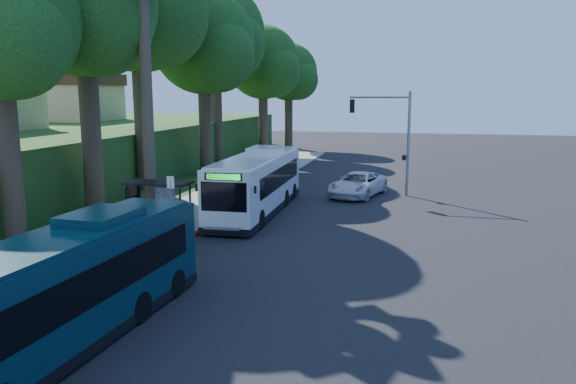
% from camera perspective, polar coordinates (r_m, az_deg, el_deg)
% --- Properties ---
extents(ground, '(140.00, 140.00, 0.00)m').
position_cam_1_polar(ground, '(29.63, 2.06, -3.43)').
color(ground, black).
rests_on(ground, ground).
extents(sidewalk, '(4.50, 70.00, 0.12)m').
position_cam_1_polar(sidewalk, '(31.82, -10.96, -2.55)').
color(sidewalk, gray).
rests_on(sidewalk, ground).
extents(red_curb, '(0.25, 30.00, 0.13)m').
position_cam_1_polar(red_curb, '(27.35, -9.98, -4.59)').
color(red_curb, maroon).
rests_on(red_curb, ground).
extents(grass_verge, '(8.00, 70.00, 0.06)m').
position_cam_1_polar(grass_verge, '(38.73, -15.63, -0.53)').
color(grass_verge, '#234719').
rests_on(grass_verge, ground).
extents(bus_shelter, '(3.20, 1.51, 2.55)m').
position_cam_1_polar(bus_shelter, '(28.93, -13.31, -0.38)').
color(bus_shelter, black).
rests_on(bus_shelter, ground).
extents(stop_sign_pole, '(0.35, 0.06, 3.17)m').
position_cam_1_polar(stop_sign_pole, '(26.18, -11.78, -0.79)').
color(stop_sign_pole, gray).
rests_on(stop_sign_pole, ground).
extents(traffic_signal_pole, '(4.10, 0.30, 7.00)m').
position_cam_1_polar(traffic_signal_pole, '(38.38, 10.64, 6.20)').
color(traffic_signal_pole, gray).
rests_on(traffic_signal_pole, ground).
extents(hillside_backdrop, '(24.00, 60.00, 8.80)m').
position_cam_1_polar(hillside_backdrop, '(54.02, -23.00, 4.55)').
color(hillside_backdrop, '#234719').
rests_on(hillside_backdrop, ground).
extents(tree_0, '(8.40, 8.00, 15.70)m').
position_cam_1_polar(tree_0, '(33.76, -19.91, 16.80)').
color(tree_0, '#382B1E').
rests_on(tree_0, ground).
extents(tree_1, '(10.50, 10.00, 18.26)m').
position_cam_1_polar(tree_1, '(41.31, -14.90, 17.86)').
color(tree_1, '#382B1E').
rests_on(tree_1, ground).
extents(tree_2, '(8.82, 8.40, 15.12)m').
position_cam_1_polar(tree_2, '(47.70, -8.49, 14.28)').
color(tree_2, '#382B1E').
rests_on(tree_2, ground).
extents(tree_3, '(10.08, 9.60, 17.28)m').
position_cam_1_polar(tree_3, '(55.98, -7.35, 15.22)').
color(tree_3, '#382B1E').
rests_on(tree_3, ground).
extents(tree_4, '(8.40, 8.00, 14.14)m').
position_cam_1_polar(tree_4, '(62.65, -2.49, 12.68)').
color(tree_4, '#382B1E').
rests_on(tree_4, ground).
extents(tree_5, '(7.35, 7.00, 12.86)m').
position_cam_1_polar(tree_5, '(70.12, 0.13, 11.79)').
color(tree_5, '#382B1E').
rests_on(tree_5, ground).
extents(tree_6, '(7.56, 7.20, 13.74)m').
position_cam_1_polar(tree_6, '(29.07, -27.25, 14.49)').
color(tree_6, '#382B1E').
rests_on(tree_6, ground).
extents(white_bus, '(2.90, 12.29, 3.65)m').
position_cam_1_polar(white_bus, '(32.71, -3.11, 1.03)').
color(white_bus, silver).
rests_on(white_bus, ground).
extents(teal_bus, '(3.06, 11.59, 3.42)m').
position_cam_1_polar(teal_bus, '(16.77, -21.69, -8.97)').
color(teal_bus, '#092933').
rests_on(teal_bus, ground).
extents(pickup, '(3.92, 6.18, 1.59)m').
position_cam_1_polar(pickup, '(38.15, 7.09, 0.78)').
color(pickup, silver).
rests_on(pickup, ground).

